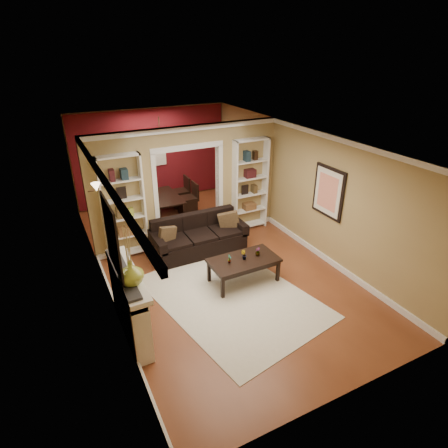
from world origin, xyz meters
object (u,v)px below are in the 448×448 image
coffee_table (243,270)px  fireplace (131,303)px  bookshelf_left (123,208)px  sofa (199,235)px  bookshelf_right (250,185)px  dining_table (165,205)px

coffee_table → fireplace: 2.39m
bookshelf_left → fireplace: 2.65m
sofa → coffee_table: 1.53m
bookshelf_left → bookshelf_right: 3.10m
sofa → bookshelf_right: size_ratio=0.92×
dining_table → bookshelf_left: bearing=141.0°
coffee_table → fireplace: (-2.32, -0.46, 0.33)m
coffee_table → bookshelf_left: 2.87m
sofa → coffee_table: (0.31, -1.49, -0.16)m
coffee_table → bookshelf_right: 2.61m
coffee_table → dining_table: (-0.31, 3.89, 0.00)m
fireplace → sofa: bearing=44.0°
bookshelf_left → fireplace: bearing=-102.0°
sofa → coffee_table: bearing=-78.4°
dining_table → bookshelf_right: bearing=-138.2°
sofa → bookshelf_right: (1.62, 0.58, 0.74)m
sofa → coffee_table: size_ratio=1.57×
fireplace → dining_table: 4.80m
bookshelf_left → fireplace: (-0.54, -2.53, -0.57)m
bookshelf_left → bookshelf_right: size_ratio=1.00×
fireplace → bookshelf_left: bearing=78.0°
bookshelf_left → fireplace: size_ratio=1.35×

